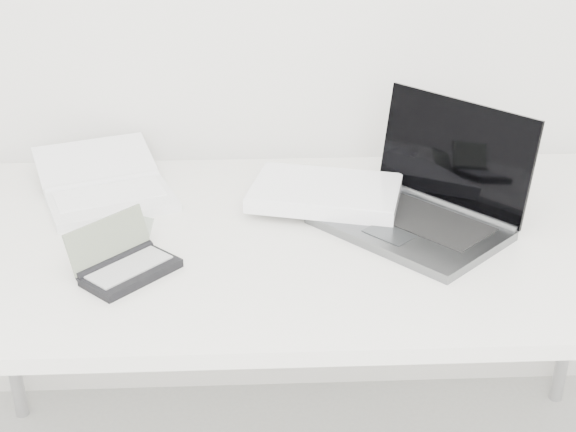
{
  "coord_description": "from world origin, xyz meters",
  "views": [
    {
      "loc": [
        -0.09,
        0.12,
        1.48
      ],
      "look_at": [
        -0.03,
        1.51,
        0.79
      ],
      "focal_mm": 50.0,
      "sensor_mm": 36.0,
      "label": 1
    }
  ],
  "objects_px": {
    "desk": "(302,254)",
    "netbook_open_white": "(107,189)",
    "palmtop_charcoal": "(125,264)",
    "laptop_large": "(378,200)"
  },
  "relations": [
    {
      "from": "laptop_large",
      "to": "desk",
      "type": "bearing_deg",
      "value": -109.14
    },
    {
      "from": "netbook_open_white",
      "to": "desk",
      "type": "bearing_deg",
      "value": -45.82
    },
    {
      "from": "desk",
      "to": "palmtop_charcoal",
      "type": "relative_size",
      "value": 7.68
    },
    {
      "from": "desk",
      "to": "palmtop_charcoal",
      "type": "height_order",
      "value": "palmtop_charcoal"
    },
    {
      "from": "desk",
      "to": "netbook_open_white",
      "type": "bearing_deg",
      "value": 155.03
    },
    {
      "from": "desk",
      "to": "netbook_open_white",
      "type": "distance_m",
      "value": 0.47
    },
    {
      "from": "desk",
      "to": "laptop_large",
      "type": "bearing_deg",
      "value": 23.65
    },
    {
      "from": "netbook_open_white",
      "to": "palmtop_charcoal",
      "type": "relative_size",
      "value": 1.96
    },
    {
      "from": "laptop_large",
      "to": "palmtop_charcoal",
      "type": "height_order",
      "value": "laptop_large"
    },
    {
      "from": "desk",
      "to": "netbook_open_white",
      "type": "relative_size",
      "value": 3.92
    }
  ]
}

